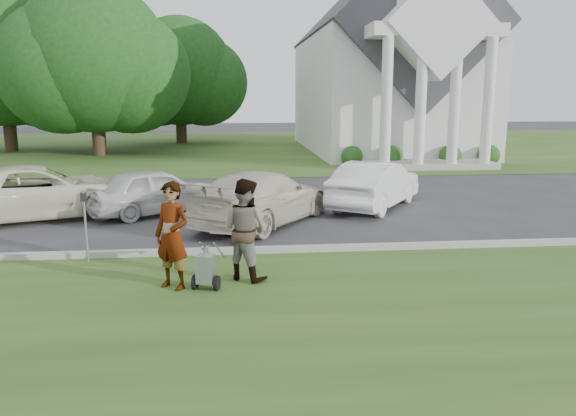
{
  "coord_description": "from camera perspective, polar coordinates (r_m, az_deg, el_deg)",
  "views": [
    {
      "loc": [
        -0.36,
        -11.38,
        3.43
      ],
      "look_at": [
        0.77,
        0.0,
        1.12
      ],
      "focal_mm": 35.0,
      "sensor_mm": 36.0,
      "label": 1
    }
  ],
  "objects": [
    {
      "name": "tree_back",
      "position": [
        41.55,
        -10.99,
        12.99
      ],
      "size": [
        9.61,
        7.6,
        8.89
      ],
      "color": "#332316",
      "rests_on": "ground"
    },
    {
      "name": "person_left",
      "position": [
        10.17,
        -11.7,
        -2.85
      ],
      "size": [
        0.84,
        0.78,
        1.93
      ],
      "primitive_type": "imported",
      "rotation": [
        0.0,
        0.0,
        -0.59
      ],
      "color": "#999999",
      "rests_on": "ground"
    },
    {
      "name": "church_lawn",
      "position": [
        38.53,
        -5.14,
        6.26
      ],
      "size": [
        80.0,
        30.0,
        0.01
      ],
      "primitive_type": "cube",
      "color": "#2B4F1B",
      "rests_on": "ground"
    },
    {
      "name": "car_d",
      "position": [
        17.55,
        8.83,
        2.37
      ],
      "size": [
        3.71,
        4.46,
        1.44
      ],
      "primitive_type": "imported",
      "rotation": [
        0.0,
        0.0,
        2.54
      ],
      "color": "white",
      "rests_on": "ground"
    },
    {
      "name": "curb",
      "position": [
        12.39,
        -3.81,
        -4.33
      ],
      "size": [
        80.0,
        0.18,
        0.15
      ],
      "primitive_type": "cube",
      "color": "#9E9E93",
      "rests_on": "ground"
    },
    {
      "name": "tree_far",
      "position": [
        38.91,
        -27.0,
        13.53
      ],
      "size": [
        11.64,
        9.2,
        10.73
      ],
      "color": "#332316",
      "rests_on": "ground"
    },
    {
      "name": "ground",
      "position": [
        11.89,
        -3.72,
        -5.39
      ],
      "size": [
        120.0,
        120.0,
        0.0
      ],
      "primitive_type": "plane",
      "color": "#333335",
      "rests_on": "ground"
    },
    {
      "name": "striping_cart",
      "position": [
        10.16,
        -8.35,
        -6.24
      ],
      "size": [
        0.61,
        0.99,
        0.87
      ],
      "rotation": [
        0.0,
        0.0,
        -0.26
      ],
      "color": "black",
      "rests_on": "ground"
    },
    {
      "name": "car_a",
      "position": [
        17.29,
        -24.03,
        1.48
      ],
      "size": [
        5.91,
        4.2,
        1.5
      ],
      "primitive_type": "imported",
      "rotation": [
        0.0,
        0.0,
        1.93
      ],
      "color": "#F0EECC",
      "rests_on": "ground"
    },
    {
      "name": "church",
      "position": [
        35.83,
        9.84,
        15.26
      ],
      "size": [
        9.19,
        19.0,
        24.1
      ],
      "color": "white",
      "rests_on": "ground"
    },
    {
      "name": "person_right",
      "position": [
        10.51,
        -4.4,
        -2.25
      ],
      "size": [
        1.18,
        1.14,
        1.91
      ],
      "primitive_type": "imported",
      "rotation": [
        0.0,
        0.0,
        2.5
      ],
      "color": "#999999",
      "rests_on": "ground"
    },
    {
      "name": "car_b",
      "position": [
        16.82,
        -13.23,
        1.69
      ],
      "size": [
        4.26,
        3.39,
        1.36
      ],
      "primitive_type": "imported",
      "rotation": [
        0.0,
        0.0,
        2.1
      ],
      "color": "silver",
      "rests_on": "ground"
    },
    {
      "name": "tree_left",
      "position": [
        34.27,
        -19.12,
        13.6
      ],
      "size": [
        10.63,
        8.4,
        9.71
      ],
      "color": "#332316",
      "rests_on": "ground"
    },
    {
      "name": "parking_meter_near",
      "position": [
        12.2,
        -19.92,
        -0.99
      ],
      "size": [
        0.11,
        0.1,
        1.52
      ],
      "color": "#9899A0",
      "rests_on": "ground"
    },
    {
      "name": "grass_strip",
      "position": [
        9.06,
        -3.04,
        -10.83
      ],
      "size": [
        80.0,
        7.0,
        0.01
      ],
      "primitive_type": "cube",
      "color": "#2B4F1B",
      "rests_on": "ground"
    },
    {
      "name": "car_c",
      "position": [
        15.14,
        -2.69,
        1.08
      ],
      "size": [
        4.45,
        5.25,
        1.44
      ],
      "primitive_type": "imported",
      "rotation": [
        0.0,
        0.0,
        2.55
      ],
      "color": "beige",
      "rests_on": "ground"
    }
  ]
}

